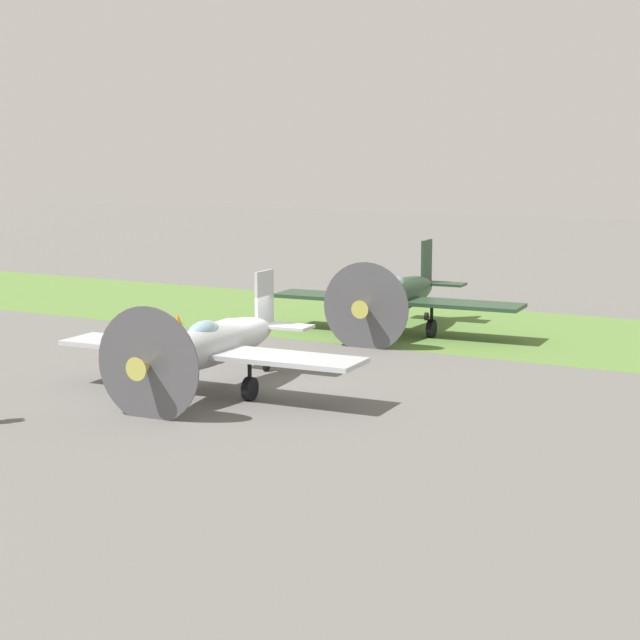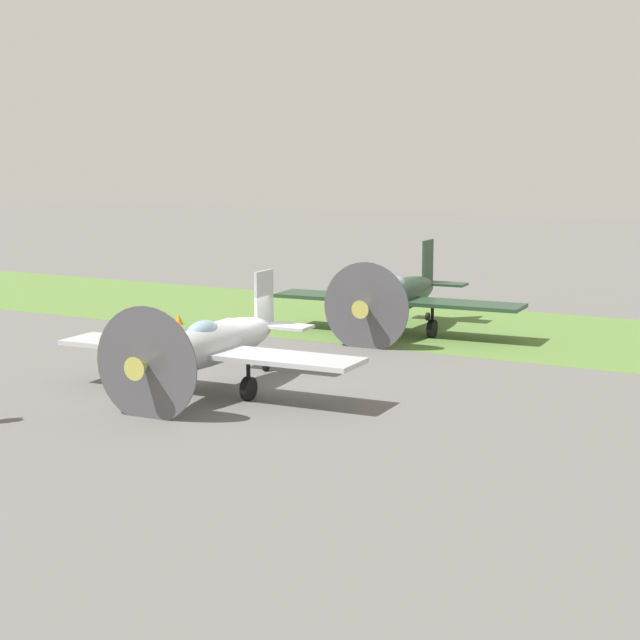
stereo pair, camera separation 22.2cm
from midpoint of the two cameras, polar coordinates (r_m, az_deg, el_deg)
ground_plane at (r=33.48m, az=-3.25°, el=-3.18°), size 160.00×160.00×0.00m
grass_verge at (r=43.93m, az=5.14°, el=-0.19°), size 120.00×11.00×0.01m
airplane_lead at (r=31.43m, az=-5.70°, el=-1.34°), size 9.75×7.71×3.47m
airplane_wingman at (r=41.38m, az=4.45°, el=1.32°), size 10.03×7.93×3.57m
runway_marker_cone at (r=43.93m, az=-7.49°, el=0.05°), size 0.36×0.36×0.44m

